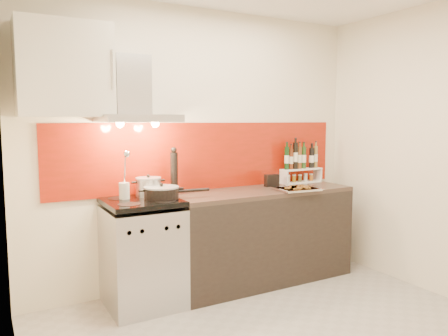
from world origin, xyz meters
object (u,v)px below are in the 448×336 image
stock_pot (148,187)px  baking_tray (297,189)px  counter (261,235)px  saute_pan (162,193)px  range_stove (143,255)px  pepper_mill (174,172)px

stock_pot → baking_tray: (1.36, -0.34, -0.08)m
counter → baking_tray: (0.27, -0.20, 0.47)m
baking_tray → saute_pan: bearing=173.1°
baking_tray → stock_pot: bearing=166.0°
baking_tray → range_stove: bearing=172.3°
saute_pan → pepper_mill: (0.18, 0.18, 0.15)m
pepper_mill → stock_pot: bearing=-179.5°
saute_pan → pepper_mill: size_ratio=1.33×
counter → pepper_mill: pepper_mill is taller
range_stove → counter: size_ratio=0.51×
stock_pot → saute_pan: bearing=-72.3°
pepper_mill → baking_tray: (1.12, -0.34, -0.19)m
stock_pot → baking_tray: 1.40m
counter → stock_pot: stock_pot is taller
range_stove → counter: (1.20, 0.00, 0.01)m
counter → stock_pot: size_ratio=8.16×
counter → stock_pot: 1.23m
saute_pan → range_stove: bearing=166.1°
saute_pan → baking_tray: 1.31m
range_stove → stock_pot: bearing=52.0°
stock_pot → pepper_mill: size_ratio=0.52×
counter → baking_tray: size_ratio=4.21×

